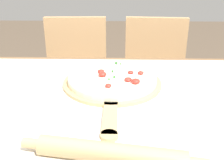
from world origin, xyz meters
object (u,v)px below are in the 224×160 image
Objects in this scene: pizza at (112,78)px; chair_right at (154,80)px; chair_left at (76,79)px; rolling_pin at (111,153)px; pizza_peel at (112,85)px.

chair_right is (0.25, 0.65, -0.29)m from pizza.
pizza is 0.38× the size of chair_left.
rolling_pin is at bearing -79.49° from chair_left.
chair_left reaches higher than pizza_peel.
pizza_peel is 0.43m from rolling_pin.
pizza_peel is at bearing -91.45° from pizza.
chair_right is at bearing 77.42° from rolling_pin.
pizza_peel is 0.76m from chair_right.
chair_left is 1.00× the size of chair_right.
rolling_pin is 0.50× the size of chair_right.
chair_left is 0.49m from chair_right.
rolling_pin is 0.50× the size of chair_left.
chair_left is at bearing 102.91° from rolling_pin.
chair_right is at bearing 68.81° from pizza.
chair_left is at bearing 110.60° from pizza.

